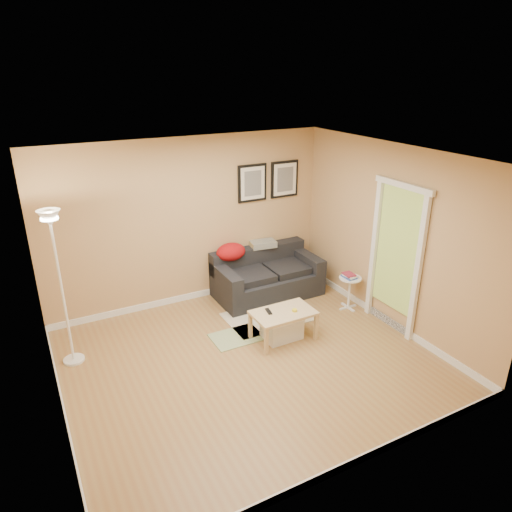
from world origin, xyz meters
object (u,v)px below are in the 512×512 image
(side_table, at_px, (349,293))
(floor_lamp, at_px, (63,294))
(sofa, at_px, (268,274))
(storage_bin, at_px, (282,327))
(book_stack, at_px, (349,275))
(coffee_table, at_px, (283,325))

(side_table, xyz_separation_m, floor_lamp, (-4.02, 0.53, 0.70))
(sofa, bearing_deg, floor_lamp, -171.47)
(storage_bin, relative_size, floor_lamp, 0.26)
(storage_bin, xyz_separation_m, book_stack, (1.35, 0.26, 0.40))
(book_stack, bearing_deg, storage_bin, -151.29)
(coffee_table, bearing_deg, sofa, 74.73)
(floor_lamp, bearing_deg, book_stack, -7.35)
(storage_bin, height_order, book_stack, book_stack)
(coffee_table, bearing_deg, book_stack, 17.38)
(book_stack, xyz_separation_m, floor_lamp, (-4.00, 0.52, 0.40))
(coffee_table, xyz_separation_m, side_table, (1.37, 0.28, 0.05))
(sofa, bearing_deg, storage_bin, -110.75)
(book_stack, relative_size, floor_lamp, 0.11)
(coffee_table, distance_m, storage_bin, 0.06)
(coffee_table, height_order, side_table, side_table)
(coffee_table, distance_m, side_table, 1.40)
(side_table, relative_size, book_stack, 2.42)
(sofa, relative_size, storage_bin, 3.24)
(sofa, xyz_separation_m, floor_lamp, (-3.13, -0.47, 0.59))
(sofa, relative_size, side_table, 3.23)
(side_table, bearing_deg, coffee_table, -168.29)
(storage_bin, relative_size, book_stack, 2.41)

